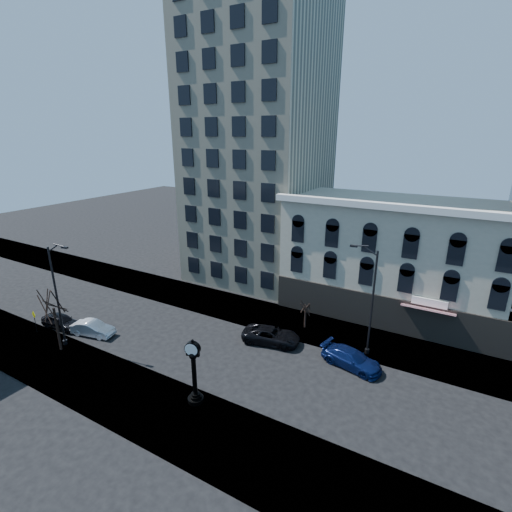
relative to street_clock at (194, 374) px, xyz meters
The scene contains 15 objects.
ground 7.18m from the street_clock, 114.35° to the left, with size 160.00×160.00×0.00m, color black.
sidewalk_far 14.62m from the street_clock, 101.14° to the left, with size 160.00×6.00×0.12m, color gray.
sidewalk_near 4.07m from the street_clock, 146.64° to the right, with size 160.00×6.00×0.12m, color gray.
cream_tower 31.51m from the street_clock, 109.57° to the left, with size 15.90×15.40×42.50m.
victorian_row 24.17m from the street_clock, 67.33° to the left, with size 22.60×11.19×12.50m.
street_clock is the anchor object (origin of this frame).
street_lamp_near 15.20m from the street_clock, behind, with size 2.53×0.64×9.79m.
street_lamp_far 15.66m from the street_clock, 55.08° to the left, with size 2.56×0.48×9.89m.
bare_tree_near 14.82m from the street_clock, behind, with size 3.78×3.78×6.49m.
bare_tree_far 14.04m from the street_clock, 78.82° to the left, with size 2.05×2.05×3.53m.
warning_sign 19.34m from the street_clock, behind, with size 0.73×0.17×2.27m.
car_near_a 18.46m from the street_clock, behind, with size 1.69×4.21×1.43m, color black.
car_near_b 14.73m from the street_clock, 169.57° to the left, with size 1.47×4.22×1.39m, color silver.
car_far_a 9.97m from the street_clock, 84.00° to the left, with size 2.43×5.28×1.47m, color black.
car_far_b 13.00m from the street_clock, 49.07° to the left, with size 2.06×5.08×1.47m, color #0C194C.
Camera 1 is at (17.28, -23.11, 18.29)m, focal length 26.00 mm.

